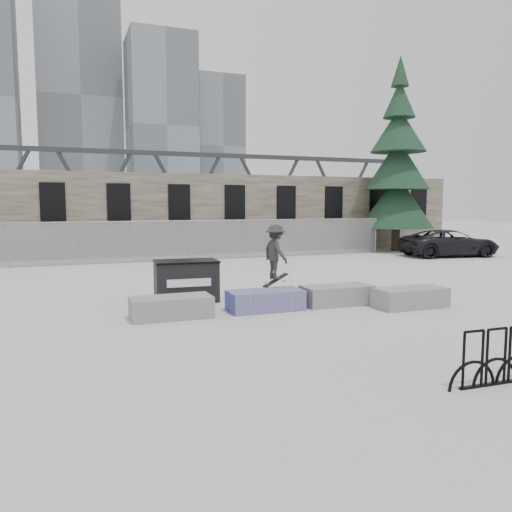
{
  "coord_description": "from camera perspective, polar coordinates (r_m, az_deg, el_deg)",
  "views": [
    {
      "loc": [
        -5.89,
        -12.04,
        2.83
      ],
      "look_at": [
        -0.64,
        1.64,
        1.3
      ],
      "focal_mm": 35.0,
      "sensor_mm": 36.0,
      "label": 1
    }
  ],
  "objects": [
    {
      "name": "ground",
      "position": [
        13.7,
        4.98,
        -5.98
      ],
      "size": [
        120.0,
        120.0,
        0.0
      ],
      "primitive_type": "plane",
      "color": "beige",
      "rests_on": "ground"
    },
    {
      "name": "planter_offset",
      "position": [
        14.39,
        17.23,
        -4.47
      ],
      "size": [
        2.0,
        0.9,
        0.54
      ],
      "color": "gray",
      "rests_on": "ground"
    },
    {
      "name": "chainlink_fence",
      "position": [
        25.3,
        -7.5,
        1.85
      ],
      "size": [
        22.06,
        0.06,
        2.02
      ],
      "color": "gray",
      "rests_on": "ground"
    },
    {
      "name": "planter_center_right",
      "position": [
        14.31,
        9.25,
        -4.33
      ],
      "size": [
        2.0,
        0.9,
        0.54
      ],
      "color": "gray",
      "rests_on": "ground"
    },
    {
      "name": "suv",
      "position": [
        28.98,
        21.25,
        1.4
      ],
      "size": [
        5.53,
        3.18,
        1.45
      ],
      "primitive_type": "imported",
      "rotation": [
        0.0,
        0.0,
        1.42
      ],
      "color": "black",
      "rests_on": "ground"
    },
    {
      "name": "skateboarder",
      "position": [
        13.87,
        2.25,
        0.45
      ],
      "size": [
        0.76,
        1.07,
        1.74
      ],
      "rotation": [
        0.0,
        0.0,
        1.74
      ],
      "color": "#2A2A2C",
      "rests_on": "ground"
    },
    {
      "name": "planter_center_left",
      "position": [
        13.36,
        1.08,
        -5.0
      ],
      "size": [
        2.0,
        0.9,
        0.54
      ],
      "color": "navy",
      "rests_on": "ground"
    },
    {
      "name": "dumpster",
      "position": [
        14.7,
        -7.99,
        -2.8
      ],
      "size": [
        1.9,
        1.24,
        1.2
      ],
      "rotation": [
        0.0,
        0.0,
        -0.07
      ],
      "color": "black",
      "rests_on": "ground"
    },
    {
      "name": "planter_far_left",
      "position": [
        12.65,
        -9.66,
        -5.7
      ],
      "size": [
        2.0,
        0.9,
        0.54
      ],
      "color": "gray",
      "rests_on": "ground"
    },
    {
      "name": "stone_wall",
      "position": [
        28.89,
        -9.27,
        4.75
      ],
      "size": [
        36.0,
        2.58,
        4.5
      ],
      "color": "brown",
      "rests_on": "ground"
    },
    {
      "name": "skyline_towers",
      "position": [
        107.48,
        -18.79,
        15.28
      ],
      "size": [
        58.0,
        28.0,
        48.0
      ],
      "color": "slate",
      "rests_on": "ground"
    },
    {
      "name": "spruce_tree",
      "position": [
        31.36,
        15.87,
        9.54
      ],
      "size": [
        4.39,
        4.39,
        11.5
      ],
      "color": "#38281E",
      "rests_on": "ground"
    },
    {
      "name": "truss_bridge",
      "position": [
        68.91,
        -7.73,
        7.0
      ],
      "size": [
        70.0,
        3.0,
        9.8
      ],
      "color": "#2D3033",
      "rests_on": "ground"
    }
  ]
}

